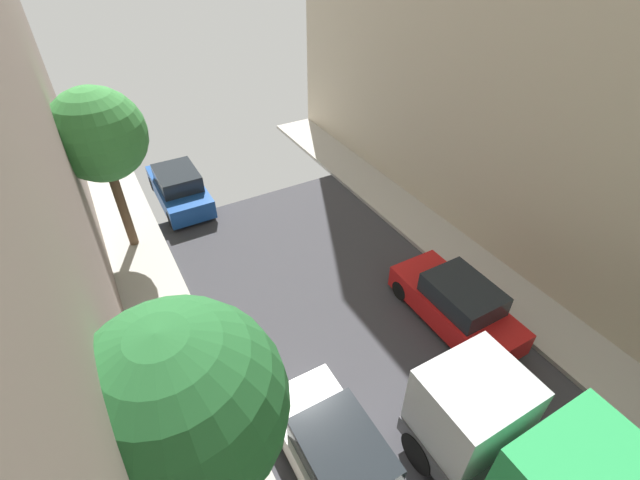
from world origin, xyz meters
TOP-DOWN VIEW (x-y plane):
  - parked_car_left_3 at (-2.70, 4.32)m, footprint 1.78×4.20m
  - parked_car_left_4 at (-2.70, 17.11)m, footprint 1.78×4.20m
  - parked_car_right_2 at (2.70, 6.49)m, footprint 1.78×4.20m
  - street_tree_0 at (-5.30, 4.54)m, footprint 3.08×3.08m
  - street_tree_2 at (-5.03, 15.03)m, footprint 2.95×2.95m

SIDE VIEW (x-z plane):
  - parked_car_left_3 at x=-2.70m, z-range -0.06..1.50m
  - parked_car_left_4 at x=-2.70m, z-range -0.06..1.50m
  - parked_car_right_2 at x=2.70m, z-range -0.06..1.50m
  - street_tree_2 at x=-5.03m, z-range 1.52..7.28m
  - street_tree_0 at x=-5.30m, z-range 1.58..7.60m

